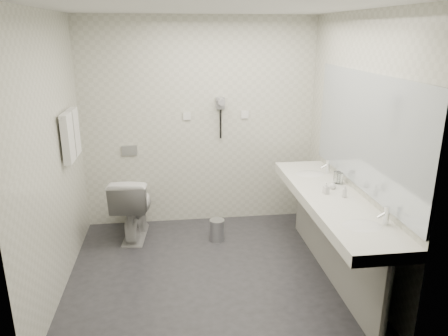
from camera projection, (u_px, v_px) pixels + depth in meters
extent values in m
plane|color=#25252A|center=(211.00, 272.00, 4.30)|extent=(2.80, 2.80, 0.00)
plane|color=silver|center=(208.00, 8.00, 3.54)|extent=(2.80, 2.80, 0.00)
plane|color=beige|center=(200.00, 124.00, 5.15)|extent=(2.80, 0.00, 2.80)
plane|color=beige|center=(230.00, 208.00, 2.69)|extent=(2.80, 0.00, 2.80)
plane|color=beige|center=(51.00, 158.00, 3.75)|extent=(0.00, 2.60, 2.60)
plane|color=beige|center=(355.00, 148.00, 4.09)|extent=(0.00, 2.60, 2.60)
cube|color=silver|center=(332.00, 201.00, 4.00)|extent=(0.55, 2.20, 0.10)
cube|color=gray|center=(331.00, 241.00, 4.14)|extent=(0.03, 2.15, 0.75)
cylinder|color=silver|center=(386.00, 306.00, 3.16)|extent=(0.06, 0.06, 0.75)
cylinder|color=silver|center=(302.00, 201.00, 5.12)|extent=(0.06, 0.06, 0.75)
cube|color=#B2BCC6|center=(365.00, 132.00, 3.84)|extent=(0.02, 2.20, 1.05)
ellipsoid|color=silver|center=(362.00, 227.00, 3.38)|extent=(0.40, 0.31, 0.05)
ellipsoid|color=silver|center=(310.00, 175.00, 4.61)|extent=(0.40, 0.31, 0.05)
cylinder|color=silver|center=(387.00, 216.00, 3.38)|extent=(0.04, 0.04, 0.15)
cylinder|color=silver|center=(328.00, 166.00, 4.60)|extent=(0.04, 0.04, 0.15)
imported|color=silver|center=(326.00, 188.00, 4.02)|extent=(0.06, 0.06, 0.11)
imported|color=silver|center=(333.00, 185.00, 4.15)|extent=(0.09, 0.09, 0.08)
imported|color=silver|center=(345.00, 191.00, 3.93)|extent=(0.05, 0.05, 0.12)
cylinder|color=silver|center=(340.00, 179.00, 4.28)|extent=(0.08, 0.08, 0.12)
cylinder|color=silver|center=(337.00, 177.00, 4.30)|extent=(0.07, 0.07, 0.12)
imported|color=silver|center=(133.00, 206.00, 4.96)|extent=(0.49, 0.79, 0.76)
cube|color=#B2B5BA|center=(129.00, 151.00, 5.12)|extent=(0.18, 0.02, 0.12)
cylinder|color=#B2B5BA|center=(217.00, 231.00, 4.93)|extent=(0.21, 0.21, 0.24)
cylinder|color=#B2B5BA|center=(217.00, 221.00, 4.89)|extent=(0.17, 0.17, 0.02)
cylinder|color=silver|center=(67.00, 113.00, 4.18)|extent=(0.02, 0.62, 0.02)
cube|color=silver|center=(68.00, 138.00, 4.12)|extent=(0.07, 0.24, 0.48)
cube|color=silver|center=(74.00, 132.00, 4.38)|extent=(0.07, 0.24, 0.48)
cube|color=gray|center=(220.00, 103.00, 5.07)|extent=(0.10, 0.04, 0.14)
cylinder|color=gray|center=(221.00, 102.00, 5.00)|extent=(0.08, 0.14, 0.08)
cylinder|color=black|center=(221.00, 124.00, 5.14)|extent=(0.02, 0.02, 0.35)
cube|color=silver|center=(187.00, 116.00, 5.09)|extent=(0.09, 0.02, 0.09)
cube|color=silver|center=(245.00, 115.00, 5.17)|extent=(0.09, 0.02, 0.09)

